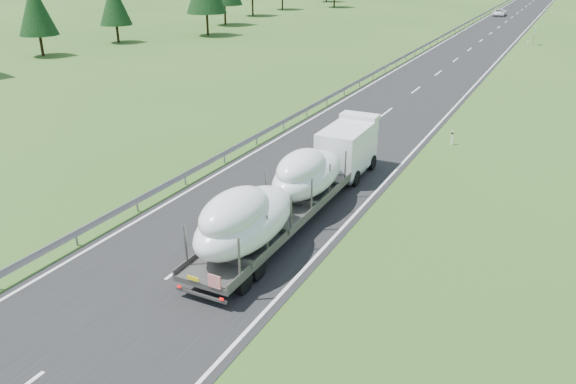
% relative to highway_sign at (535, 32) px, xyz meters
% --- Properties ---
extents(road_surface, '(10.00, 400.00, 0.02)m').
position_rel_highway_sign_xyz_m(road_surface, '(-7.20, 20.00, -1.80)').
color(road_surface, black).
rests_on(road_surface, ground).
extents(guardrail, '(0.10, 400.00, 0.76)m').
position_rel_highway_sign_xyz_m(guardrail, '(-12.50, 19.94, -1.21)').
color(guardrail, slate).
rests_on(guardrail, ground).
extents(marker_posts, '(0.13, 350.08, 1.00)m').
position_rel_highway_sign_xyz_m(marker_posts, '(-0.70, 75.00, -1.27)').
color(marker_posts, silver).
rests_on(marker_posts, ground).
extents(highway_sign, '(0.08, 0.90, 2.60)m').
position_rel_highway_sign_xyz_m(highway_sign, '(0.00, 0.00, 0.00)').
color(highway_sign, slate).
rests_on(highway_sign, ground).
extents(boat_truck, '(2.89, 17.26, 3.55)m').
position_rel_highway_sign_xyz_m(boat_truck, '(-5.00, -65.49, 0.12)').
color(boat_truck, white).
rests_on(boat_truck, ground).
extents(distant_van, '(2.32, 5.01, 1.39)m').
position_rel_highway_sign_xyz_m(distant_van, '(-9.84, 38.28, -1.11)').
color(distant_van, white).
rests_on(distant_van, ground).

